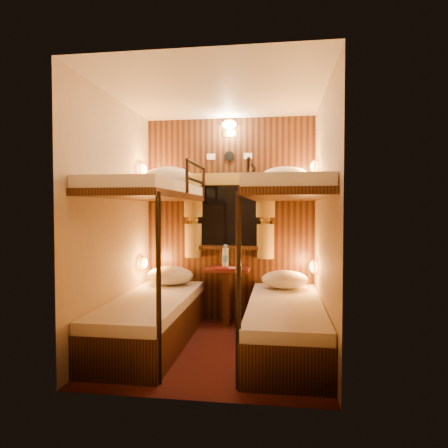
# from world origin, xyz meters

# --- Properties ---
(floor) EXTENTS (2.10, 2.10, 0.00)m
(floor) POSITION_xyz_m (0.00, 0.00, 0.00)
(floor) COLOR #350E0E
(floor) RESTS_ON ground
(ceiling) EXTENTS (2.10, 2.10, 0.00)m
(ceiling) POSITION_xyz_m (0.00, 0.00, 2.40)
(ceiling) COLOR silver
(ceiling) RESTS_ON wall_back
(wall_back) EXTENTS (2.40, 0.00, 2.40)m
(wall_back) POSITION_xyz_m (0.00, 1.05, 1.20)
(wall_back) COLOR #C6B293
(wall_back) RESTS_ON floor
(wall_front) EXTENTS (2.40, 0.00, 2.40)m
(wall_front) POSITION_xyz_m (0.00, -1.05, 1.20)
(wall_front) COLOR #C6B293
(wall_front) RESTS_ON floor
(wall_left) EXTENTS (0.00, 2.40, 2.40)m
(wall_left) POSITION_xyz_m (-1.00, 0.00, 1.20)
(wall_left) COLOR #C6B293
(wall_left) RESTS_ON floor
(wall_right) EXTENTS (0.00, 2.40, 2.40)m
(wall_right) POSITION_xyz_m (1.00, 0.00, 1.20)
(wall_right) COLOR #C6B293
(wall_right) RESTS_ON floor
(back_panel) EXTENTS (2.00, 0.03, 2.40)m
(back_panel) POSITION_xyz_m (0.00, 1.04, 1.20)
(back_panel) COLOR black
(back_panel) RESTS_ON floor
(bunk_left) EXTENTS (0.72, 1.90, 1.82)m
(bunk_left) POSITION_xyz_m (-0.65, 0.07, 0.56)
(bunk_left) COLOR black
(bunk_left) RESTS_ON floor
(bunk_right) EXTENTS (0.72, 1.90, 1.82)m
(bunk_right) POSITION_xyz_m (0.65, 0.07, 0.56)
(bunk_right) COLOR black
(bunk_right) RESTS_ON floor
(window) EXTENTS (1.00, 0.12, 0.79)m
(window) POSITION_xyz_m (0.00, 1.00, 1.18)
(window) COLOR black
(window) RESTS_ON back_panel
(curtains) EXTENTS (1.10, 0.22, 1.00)m
(curtains) POSITION_xyz_m (0.00, 0.97, 1.26)
(curtains) COLOR olive
(curtains) RESTS_ON back_panel
(back_fixtures) EXTENTS (0.54, 0.09, 0.48)m
(back_fixtures) POSITION_xyz_m (0.00, 1.00, 2.25)
(back_fixtures) COLOR black
(back_fixtures) RESTS_ON back_panel
(reading_lamps) EXTENTS (2.00, 0.20, 1.25)m
(reading_lamps) POSITION_xyz_m (-0.00, 0.70, 1.24)
(reading_lamps) COLOR orange
(reading_lamps) RESTS_ON wall_left
(table) EXTENTS (0.50, 0.34, 0.66)m
(table) POSITION_xyz_m (0.00, 0.85, 0.41)
(table) COLOR #582014
(table) RESTS_ON floor
(bottle_left) EXTENTS (0.06, 0.06, 0.21)m
(bottle_left) POSITION_xyz_m (-0.04, 0.91, 0.74)
(bottle_left) COLOR #99BFE5
(bottle_left) RESTS_ON table
(bottle_right) EXTENTS (0.08, 0.08, 0.26)m
(bottle_right) POSITION_xyz_m (-0.03, 0.89, 0.76)
(bottle_right) COLOR #99BFE5
(bottle_right) RESTS_ON table
(sachet_a) EXTENTS (0.09, 0.08, 0.01)m
(sachet_a) POSITION_xyz_m (0.07, 0.77, 0.65)
(sachet_a) COLOR silver
(sachet_a) RESTS_ON table
(sachet_b) EXTENTS (0.09, 0.07, 0.01)m
(sachet_b) POSITION_xyz_m (0.05, 0.85, 0.65)
(sachet_b) COLOR silver
(sachet_b) RESTS_ON table
(pillow_lower_left) EXTENTS (0.53, 0.38, 0.21)m
(pillow_lower_left) POSITION_xyz_m (-0.65, 0.74, 0.56)
(pillow_lower_left) COLOR silver
(pillow_lower_left) RESTS_ON bunk_left
(pillow_lower_right) EXTENTS (0.50, 0.36, 0.20)m
(pillow_lower_right) POSITION_xyz_m (0.65, 0.68, 0.56)
(pillow_lower_right) COLOR silver
(pillow_lower_right) RESTS_ON bunk_right
(pillow_upper_left) EXTENTS (0.54, 0.38, 0.21)m
(pillow_upper_left) POSITION_xyz_m (-0.65, 0.67, 1.69)
(pillow_upper_left) COLOR silver
(pillow_upper_left) RESTS_ON bunk_left
(pillow_upper_right) EXTENTS (0.52, 0.37, 0.20)m
(pillow_upper_right) POSITION_xyz_m (0.65, 0.74, 1.69)
(pillow_upper_right) COLOR silver
(pillow_upper_right) RESTS_ON bunk_right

